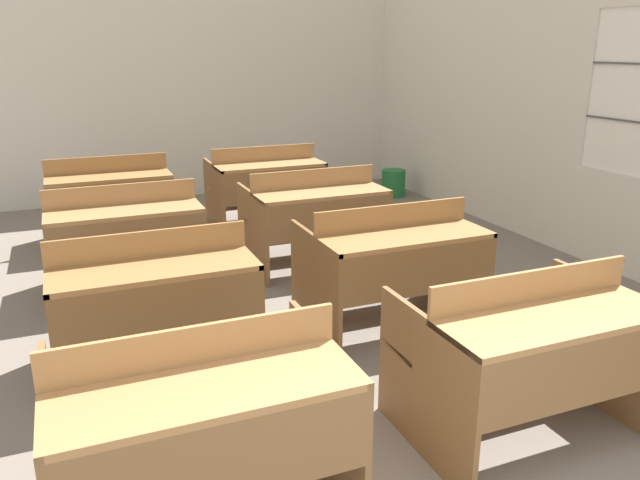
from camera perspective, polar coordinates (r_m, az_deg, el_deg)
name	(u,v)px	position (r m, az deg, el deg)	size (l,w,h in m)	color
wall_back	(148,74)	(8.01, -15.44, 14.39)	(6.48, 0.06, 3.04)	beige
wall_right_with_window	(583,85)	(6.05, 22.93, 12.94)	(0.06, 7.37, 3.04)	beige
bench_front_left	(201,420)	(2.56, -10.85, -15.87)	(1.12, 0.82, 0.85)	brown
bench_front_right	(528,348)	(3.20, 18.44, -9.37)	(1.12, 0.82, 0.85)	brown
bench_second_left	(154,296)	(3.75, -14.98, -5.01)	(1.12, 0.82, 0.85)	brown
bench_second_right	(392,262)	(4.22, 6.59, -1.99)	(1.12, 0.82, 0.85)	brown
bench_third_left	(125,234)	(5.03, -17.40, 0.48)	(1.12, 0.82, 0.85)	brown
bench_third_right	(314,214)	(5.37, -0.53, 2.36)	(1.12, 0.82, 0.85)	brown
bench_back_left	(110,197)	(6.34, -18.65, 3.76)	(1.12, 0.82, 0.85)	brown
bench_back_right	(266,183)	(6.63, -5.00, 5.18)	(1.12, 0.82, 0.85)	brown
wastepaper_bin	(393,183)	(8.08, 6.72, 5.21)	(0.30, 0.30, 0.34)	#1E6B33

